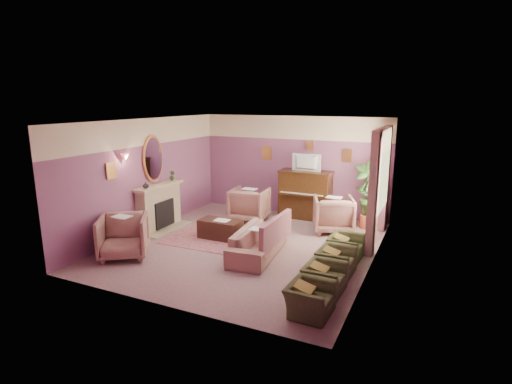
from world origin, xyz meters
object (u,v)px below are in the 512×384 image
at_px(olive_chair_a, 310,294).
at_px(olive_chair_c, 336,257).
at_px(side_table, 374,214).
at_px(floral_armchair_left, 249,203).
at_px(television, 306,161).
at_px(floral_armchair_front, 123,234).
at_px(coffee_table, 220,229).
at_px(olive_chair_d, 346,243).
at_px(floral_armchair_right, 333,212).
at_px(sofa, 259,237).
at_px(olive_chair_b, 324,274).
at_px(piano, 305,195).

xyz_separation_m(olive_chair_a, olive_chair_c, (0.00, 1.64, 0.00)).
relative_size(olive_chair_c, side_table, 1.07).
distance_m(floral_armchair_left, olive_chair_c, 3.86).
xyz_separation_m(television, floral_armchair_left, (-1.31, -0.81, -1.11)).
bearing_deg(floral_armchair_front, coffee_table, 55.50).
bearing_deg(olive_chair_d, olive_chair_a, -90.00).
bearing_deg(olive_chair_c, floral_armchair_right, 105.57).
distance_m(sofa, olive_chair_a, 2.54).
bearing_deg(floral_armchair_right, olive_chair_d, -67.22).
relative_size(floral_armchair_front, olive_chair_b, 1.32).
distance_m(coffee_table, sofa, 1.39).
bearing_deg(side_table, floral_armchair_left, -165.56).
bearing_deg(piano, floral_armchair_right, -39.68).
bearing_deg(coffee_table, piano, 62.91).
height_order(floral_armchair_right, side_table, floral_armchair_right).
height_order(floral_armchair_front, side_table, floral_armchair_front).
distance_m(floral_armchair_right, olive_chair_d, 1.76).
xyz_separation_m(olive_chair_b, olive_chair_c, (0.00, 0.82, 0.00)).
height_order(olive_chair_b, olive_chair_d, same).
xyz_separation_m(television, olive_chair_b, (1.70, -4.05, -1.28)).
bearing_deg(coffee_table, sofa, -23.73).
distance_m(piano, olive_chair_b, 4.45).
distance_m(floral_armchair_right, olive_chair_c, 2.54).
distance_m(floral_armchair_left, olive_chair_b, 4.42).
distance_m(floral_armchair_right, olive_chair_b, 3.33).
bearing_deg(piano, side_table, -1.21).
xyz_separation_m(olive_chair_b, olive_chair_d, (0.00, 1.64, 0.00)).
distance_m(olive_chair_b, side_table, 4.07).
bearing_deg(floral_armchair_left, olive_chair_c, -38.81).
xyz_separation_m(piano, television, (0.00, -0.05, 0.95)).
xyz_separation_m(floral_armchair_front, olive_chair_b, (4.25, 0.25, -0.17)).
bearing_deg(olive_chair_c, olive_chair_b, -90.00).
xyz_separation_m(sofa, floral_armchair_left, (-1.28, 2.20, 0.09)).
bearing_deg(floral_armchair_right, coffee_table, -144.17).
bearing_deg(sofa, television, 89.54).
bearing_deg(sofa, floral_armchair_left, 120.31).
height_order(television, olive_chair_c, television).
distance_m(television, olive_chair_a, 5.32).
distance_m(sofa, olive_chair_b, 2.01).
bearing_deg(coffee_table, olive_chair_c, -14.57).
height_order(olive_chair_b, olive_chair_c, same).
relative_size(television, side_table, 1.14).
xyz_separation_m(television, olive_chair_d, (1.70, -2.41, -1.28)).
distance_m(olive_chair_b, olive_chair_c, 0.82).
relative_size(coffee_table, olive_chair_c, 1.34).
relative_size(piano, side_table, 2.00).
bearing_deg(television, floral_armchair_front, -120.66).
height_order(television, floral_armchair_right, television).
bearing_deg(olive_chair_d, floral_armchair_right, 112.78).
bearing_deg(olive_chair_b, olive_chair_a, -90.00).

